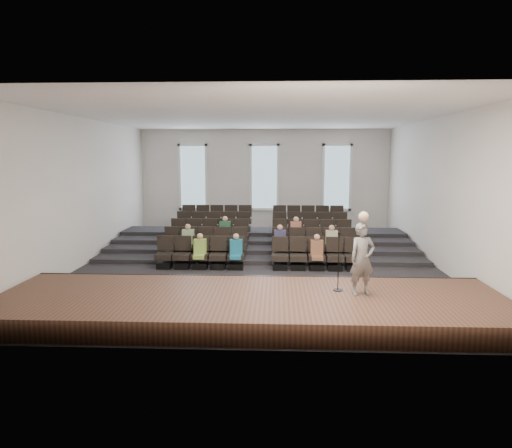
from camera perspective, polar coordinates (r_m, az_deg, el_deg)
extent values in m
plane|color=black|center=(15.74, 0.34, -5.14)|extent=(14.00, 14.00, 0.00)
cube|color=white|center=(15.36, 0.36, 13.34)|extent=(12.00, 14.00, 0.02)
cube|color=silver|center=(22.35, 1.06, 5.35)|extent=(12.00, 0.04, 5.00)
cube|color=silver|center=(8.38, -1.52, 0.27)|extent=(12.00, 0.04, 5.00)
cube|color=silver|center=(16.71, -20.80, 3.78)|extent=(0.04, 14.00, 5.00)
cube|color=silver|center=(16.27, 22.10, 3.61)|extent=(0.04, 14.00, 5.00)
cube|color=#513523|center=(10.77, -0.73, -10.19)|extent=(11.80, 3.60, 0.50)
cube|color=black|center=(12.46, -0.26, -7.60)|extent=(11.80, 0.06, 0.52)
cube|color=black|center=(17.99, 0.64, -3.18)|extent=(11.80, 4.80, 0.15)
cube|color=black|center=(18.49, 0.69, -2.62)|extent=(11.80, 3.75, 0.30)
cube|color=black|center=(19.00, 0.74, -2.10)|extent=(11.80, 2.70, 0.45)
cube|color=black|center=(19.50, 0.80, -1.60)|extent=(11.80, 1.65, 0.60)
cube|color=black|center=(15.58, -11.35, -5.08)|extent=(0.47, 0.43, 0.20)
cube|color=black|center=(15.51, -11.39, -3.96)|extent=(0.55, 0.50, 0.19)
cube|color=black|center=(15.63, -11.25, -2.33)|extent=(0.55, 0.08, 0.50)
cube|color=black|center=(15.44, -9.18, -5.14)|extent=(0.47, 0.43, 0.20)
cube|color=black|center=(15.37, -9.21, -4.01)|extent=(0.55, 0.50, 0.19)
cube|color=black|center=(15.49, -9.09, -2.37)|extent=(0.55, 0.08, 0.50)
cube|color=black|center=(15.33, -6.98, -5.19)|extent=(0.47, 0.43, 0.20)
cube|color=black|center=(15.26, -7.00, -4.06)|extent=(0.55, 0.50, 0.19)
cube|color=black|center=(15.38, -6.90, -2.40)|extent=(0.55, 0.08, 0.50)
cube|color=black|center=(15.25, -4.75, -5.23)|extent=(0.47, 0.43, 0.20)
cube|color=black|center=(15.18, -4.76, -4.09)|extent=(0.55, 0.50, 0.19)
cube|color=black|center=(15.30, -4.68, -2.43)|extent=(0.55, 0.08, 0.50)
cube|color=black|center=(15.18, -2.49, -5.27)|extent=(0.47, 0.43, 0.20)
cube|color=black|center=(15.11, -2.50, -4.13)|extent=(0.55, 0.50, 0.19)
cube|color=black|center=(15.23, -2.44, -2.45)|extent=(0.55, 0.08, 0.50)
cube|color=black|center=(15.12, 3.01, -5.33)|extent=(0.47, 0.43, 0.20)
cube|color=black|center=(15.05, 3.02, -4.18)|extent=(0.55, 0.50, 0.19)
cube|color=black|center=(15.18, 3.03, -2.50)|extent=(0.55, 0.08, 0.50)
cube|color=black|center=(15.14, 5.29, -5.33)|extent=(0.47, 0.43, 0.20)
cube|color=black|center=(15.07, 5.31, -4.19)|extent=(0.55, 0.50, 0.19)
cube|color=black|center=(15.19, 5.29, -2.51)|extent=(0.55, 0.08, 0.50)
cube|color=black|center=(15.18, 7.57, -5.34)|extent=(0.47, 0.43, 0.20)
cube|color=black|center=(15.11, 7.59, -4.19)|extent=(0.55, 0.50, 0.19)
cube|color=black|center=(15.23, 7.55, -2.52)|extent=(0.55, 0.08, 0.50)
cube|color=black|center=(15.25, 9.82, -5.33)|extent=(0.47, 0.43, 0.20)
cube|color=black|center=(15.18, 9.85, -4.19)|extent=(0.55, 0.50, 0.19)
cube|color=black|center=(15.30, 9.79, -2.52)|extent=(0.55, 0.08, 0.50)
cube|color=black|center=(15.33, 12.06, -5.31)|extent=(0.47, 0.43, 0.20)
cube|color=black|center=(15.26, 12.09, -4.18)|extent=(0.55, 0.50, 0.19)
cube|color=black|center=(15.39, 12.01, -2.52)|extent=(0.55, 0.08, 0.50)
cube|color=black|center=(16.54, -10.50, -3.73)|extent=(0.47, 0.43, 0.20)
cube|color=black|center=(16.48, -10.53, -2.68)|extent=(0.55, 0.50, 0.19)
cube|color=black|center=(16.61, -10.40, -1.15)|extent=(0.55, 0.08, 0.50)
cube|color=black|center=(16.41, -8.45, -3.78)|extent=(0.47, 0.43, 0.20)
cube|color=black|center=(16.35, -8.48, -2.71)|extent=(0.55, 0.50, 0.19)
cube|color=black|center=(16.48, -8.37, -1.18)|extent=(0.55, 0.08, 0.50)
cube|color=black|center=(16.31, -6.38, -3.81)|extent=(0.47, 0.43, 0.20)
cube|color=black|center=(16.25, -6.40, -2.75)|extent=(0.55, 0.50, 0.19)
cube|color=black|center=(16.38, -6.31, -1.20)|extent=(0.55, 0.08, 0.50)
cube|color=black|center=(16.23, -4.28, -3.85)|extent=(0.47, 0.43, 0.20)
cube|color=black|center=(16.17, -4.29, -2.77)|extent=(0.55, 0.50, 0.19)
cube|color=black|center=(16.30, -4.22, -1.22)|extent=(0.55, 0.08, 0.50)
cube|color=black|center=(16.17, -2.17, -3.88)|extent=(0.47, 0.43, 0.20)
cube|color=black|center=(16.10, -2.17, -2.80)|extent=(0.55, 0.50, 0.19)
cube|color=black|center=(16.24, -2.12, -1.23)|extent=(0.55, 0.08, 0.50)
cube|color=black|center=(16.11, 2.99, -3.92)|extent=(0.47, 0.43, 0.20)
cube|color=black|center=(16.05, 3.00, -2.84)|extent=(0.55, 0.50, 0.19)
cube|color=black|center=(16.18, 3.01, -1.27)|extent=(0.55, 0.08, 0.50)
cube|color=black|center=(16.13, 5.13, -3.93)|extent=(0.47, 0.43, 0.20)
cube|color=black|center=(16.07, 5.14, -2.85)|extent=(0.55, 0.50, 0.19)
cube|color=black|center=(16.20, 5.13, -1.29)|extent=(0.55, 0.08, 0.50)
cube|color=black|center=(16.17, 7.26, -3.94)|extent=(0.47, 0.43, 0.20)
cube|color=black|center=(16.11, 7.28, -2.86)|extent=(0.55, 0.50, 0.19)
cube|color=black|center=(16.24, 7.25, -1.30)|extent=(0.55, 0.08, 0.50)
cube|color=black|center=(16.23, 9.37, -3.94)|extent=(0.47, 0.43, 0.20)
cube|color=black|center=(16.17, 9.40, -2.86)|extent=(0.55, 0.50, 0.19)
cube|color=black|center=(16.30, 9.35, -1.31)|extent=(0.55, 0.08, 0.50)
cube|color=black|center=(16.31, 11.47, -3.93)|extent=(0.47, 0.43, 0.20)
cube|color=black|center=(16.25, 11.50, -2.86)|extent=(0.55, 0.50, 0.19)
cube|color=black|center=(16.38, 11.43, -1.31)|extent=(0.55, 0.08, 0.50)
cube|color=black|center=(17.51, -9.74, -2.54)|extent=(0.47, 0.42, 0.20)
cube|color=black|center=(17.46, -9.77, -1.54)|extent=(0.55, 0.50, 0.19)
cube|color=black|center=(17.59, -9.65, -0.11)|extent=(0.55, 0.08, 0.50)
cube|color=black|center=(17.39, -7.81, -2.57)|extent=(0.47, 0.42, 0.20)
cube|color=black|center=(17.34, -7.83, -1.56)|extent=(0.55, 0.50, 0.19)
cube|color=black|center=(17.48, -7.73, -0.12)|extent=(0.55, 0.08, 0.50)
cube|color=black|center=(17.30, -5.85, -2.60)|extent=(0.47, 0.42, 0.20)
cube|color=black|center=(17.24, -5.86, -1.58)|extent=(0.55, 0.50, 0.19)
cube|color=black|center=(17.38, -5.78, -0.13)|extent=(0.55, 0.08, 0.50)
cube|color=black|center=(17.22, -3.87, -2.62)|extent=(0.47, 0.42, 0.20)
cube|color=black|center=(17.16, -3.88, -1.61)|extent=(0.55, 0.50, 0.19)
cube|color=black|center=(17.30, -3.82, -0.15)|extent=(0.55, 0.08, 0.50)
cube|color=black|center=(17.16, -1.88, -2.64)|extent=(0.47, 0.42, 0.20)
cube|color=black|center=(17.11, -1.88, -1.62)|extent=(0.55, 0.50, 0.19)
cube|color=black|center=(17.25, -1.84, -0.16)|extent=(0.55, 0.08, 0.50)
cube|color=black|center=(17.11, 2.97, -2.68)|extent=(0.47, 0.42, 0.20)
cube|color=black|center=(17.06, 2.98, -1.66)|extent=(0.55, 0.50, 0.19)
cube|color=black|center=(17.20, 2.99, -0.19)|extent=(0.55, 0.08, 0.50)
cube|color=black|center=(17.13, 4.98, -2.69)|extent=(0.47, 0.42, 0.20)
cube|color=black|center=(17.07, 5.00, -1.67)|extent=(0.55, 0.50, 0.19)
cube|color=black|center=(17.21, 4.98, -0.21)|extent=(0.55, 0.08, 0.50)
cube|color=black|center=(17.16, 6.99, -2.70)|extent=(0.47, 0.42, 0.20)
cube|color=black|center=(17.11, 7.00, -1.68)|extent=(0.55, 0.50, 0.19)
cube|color=black|center=(17.25, 6.98, -0.22)|extent=(0.55, 0.08, 0.50)
cube|color=black|center=(17.22, 8.98, -2.71)|extent=(0.47, 0.42, 0.20)
cube|color=black|center=(17.16, 9.00, -1.69)|extent=(0.55, 0.50, 0.19)
cube|color=black|center=(17.30, 8.96, -0.23)|extent=(0.55, 0.08, 0.50)
cube|color=black|center=(17.30, 10.96, -2.71)|extent=(0.47, 0.42, 0.20)
cube|color=black|center=(17.24, 10.99, -1.70)|extent=(0.55, 0.50, 0.19)
cube|color=black|center=(17.38, 10.92, -0.24)|extent=(0.55, 0.08, 0.50)
cube|color=black|center=(18.49, -9.06, -1.47)|extent=(0.47, 0.42, 0.20)
cube|color=black|center=(18.45, -9.08, -0.52)|extent=(0.55, 0.50, 0.19)
cube|color=black|center=(18.59, -8.98, 0.83)|extent=(0.55, 0.08, 0.50)
cube|color=black|center=(18.38, -7.23, -1.49)|extent=(0.47, 0.42, 0.20)
cube|color=black|center=(18.33, -7.25, -0.54)|extent=(0.55, 0.50, 0.19)
cube|color=black|center=(18.48, -7.16, 0.82)|extent=(0.55, 0.08, 0.50)
cube|color=black|center=(18.29, -5.38, -1.51)|extent=(0.47, 0.42, 0.20)
cube|color=black|center=(18.24, -5.39, -0.55)|extent=(0.55, 0.50, 0.19)
cube|color=black|center=(18.39, -5.32, 0.81)|extent=(0.55, 0.08, 0.50)
cube|color=black|center=(18.22, -3.51, -1.53)|extent=(0.47, 0.42, 0.20)
cube|color=black|center=(18.17, -3.52, -0.57)|extent=(0.55, 0.50, 0.19)
cube|color=black|center=(18.32, -3.46, 0.80)|extent=(0.55, 0.08, 0.50)
cube|color=black|center=(18.16, -1.62, -1.55)|extent=(0.47, 0.42, 0.20)
cube|color=black|center=(18.11, -1.63, -0.58)|extent=(0.55, 0.50, 0.19)
cube|color=black|center=(18.26, -1.59, 0.79)|extent=(0.55, 0.08, 0.50)
cube|color=black|center=(18.12, 2.96, -1.58)|extent=(0.47, 0.42, 0.20)
cube|color=black|center=(18.07, 2.96, -0.61)|extent=(0.55, 0.50, 0.19)
cube|color=black|center=(18.21, 2.97, 0.77)|extent=(0.55, 0.08, 0.50)
cube|color=black|center=(18.13, 4.85, -1.59)|extent=(0.47, 0.42, 0.20)
cube|color=black|center=(18.08, 4.86, -0.62)|extent=(0.55, 0.50, 0.19)
cube|color=black|center=(18.23, 4.86, 0.75)|extent=(0.55, 0.08, 0.50)
cube|color=black|center=(18.17, 6.74, -1.60)|extent=(0.47, 0.42, 0.20)
cube|color=black|center=(18.11, 6.76, -0.64)|extent=(0.55, 0.50, 0.19)
cube|color=black|center=(18.26, 6.74, 0.74)|extent=(0.55, 0.08, 0.50)
cube|color=black|center=(18.22, 8.63, -1.61)|extent=(0.47, 0.42, 0.20)
cube|color=black|center=(18.17, 8.65, -0.65)|extent=(0.55, 0.50, 0.19)
cube|color=black|center=(18.32, 8.61, 0.72)|extent=(0.55, 0.08, 0.50)
cube|color=black|center=(18.29, 10.50, -1.61)|extent=(0.47, 0.42, 0.20)
cube|color=black|center=(18.24, 10.52, -0.66)|extent=(0.55, 0.50, 0.19)
cube|color=black|center=(18.39, 10.47, 0.71)|extent=(0.55, 0.08, 0.50)
cube|color=black|center=(19.49, -8.45, -0.51)|extent=(0.47, 0.42, 0.20)
cube|color=black|center=(19.44, -8.47, 0.39)|extent=(0.55, 0.50, 0.19)
cube|color=black|center=(19.59, -8.38, 1.67)|extent=(0.55, 0.08, 0.50)
cube|color=black|center=(19.38, -6.71, -0.52)|extent=(0.47, 0.42, 0.20)
cube|color=black|center=(19.34, -6.73, 0.39)|extent=(0.55, 0.50, 0.19)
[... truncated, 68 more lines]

